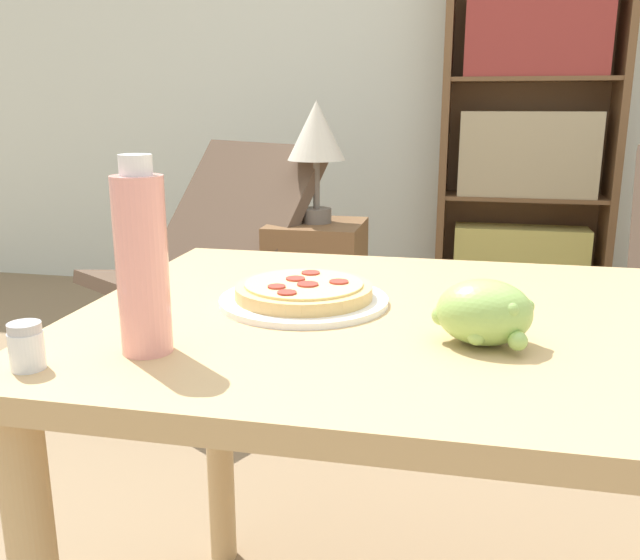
# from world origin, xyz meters

# --- Properties ---
(wall_back) EXTENTS (8.00, 0.05, 2.60)m
(wall_back) POSITION_xyz_m (0.00, 2.62, 1.30)
(wall_back) COLOR silver
(wall_back) RESTS_ON ground_plane
(dining_table) EXTENTS (1.13, 0.77, 0.72)m
(dining_table) POSITION_xyz_m (0.04, -0.05, 0.62)
(dining_table) COLOR tan
(dining_table) RESTS_ON ground_plane
(pizza_on_plate) EXTENTS (0.27, 0.27, 0.04)m
(pizza_on_plate) POSITION_xyz_m (-0.20, -0.03, 0.74)
(pizza_on_plate) COLOR white
(pizza_on_plate) RESTS_ON dining_table
(grape_bunch) EXTENTS (0.13, 0.11, 0.09)m
(grape_bunch) POSITION_xyz_m (0.08, -0.16, 0.77)
(grape_bunch) COLOR #93BC5B
(grape_bunch) RESTS_ON dining_table
(drink_bottle) EXTENTS (0.06, 0.06, 0.25)m
(drink_bottle) POSITION_xyz_m (-0.34, -0.28, 0.84)
(drink_bottle) COLOR pink
(drink_bottle) RESTS_ON dining_table
(salt_shaker) EXTENTS (0.04, 0.04, 0.06)m
(salt_shaker) POSITION_xyz_m (-0.45, -0.36, 0.75)
(salt_shaker) COLOR white
(salt_shaker) RESTS_ON dining_table
(lounge_chair_near) EXTENTS (0.94, 1.00, 0.88)m
(lounge_chair_near) POSITION_xyz_m (-0.92, 1.32, 0.29)
(lounge_chair_near) COLOR slate
(lounge_chair_near) RESTS_ON ground_plane
(bookshelf) EXTENTS (0.83, 0.28, 1.72)m
(bookshelf) POSITION_xyz_m (0.33, 2.46, 0.81)
(bookshelf) COLOR brown
(bookshelf) RESTS_ON ground_plane
(side_table) EXTENTS (0.34, 0.34, 0.60)m
(side_table) POSITION_xyz_m (-0.49, 1.39, 0.30)
(side_table) COLOR brown
(side_table) RESTS_ON ground_plane
(table_lamp) EXTENTS (0.21, 0.21, 0.44)m
(table_lamp) POSITION_xyz_m (-0.49, 1.39, 0.91)
(table_lamp) COLOR #665B51
(table_lamp) RESTS_ON side_table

